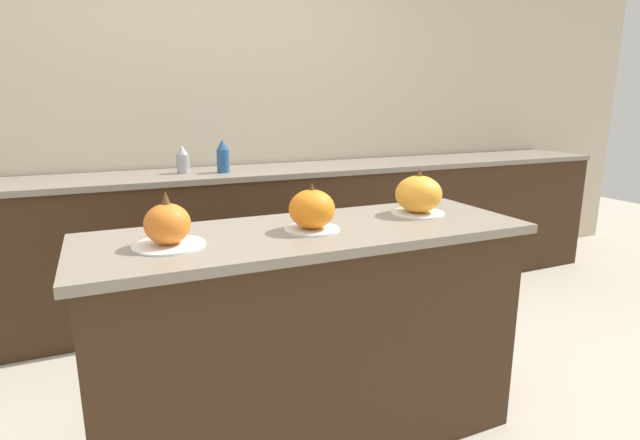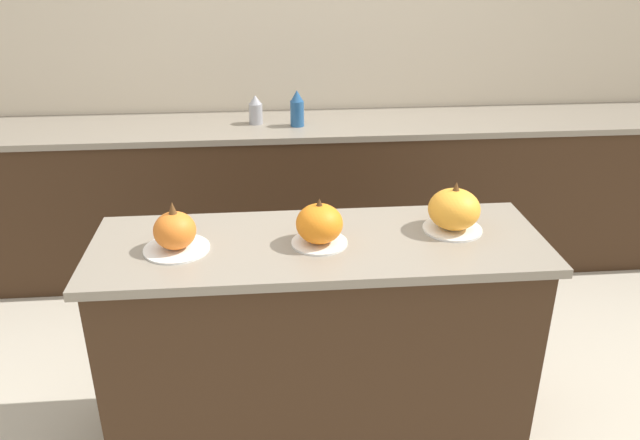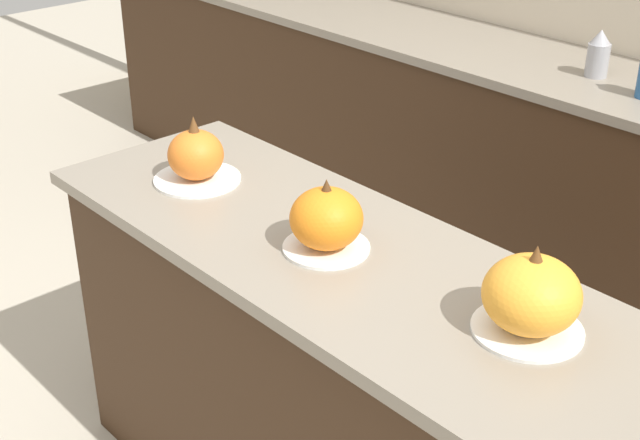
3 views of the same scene
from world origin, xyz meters
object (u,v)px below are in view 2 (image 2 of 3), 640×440
at_px(pumpkin_cake_left, 175,233).
at_px(pumpkin_cake_right, 454,210).
at_px(bottle_tall, 298,109).
at_px(pumpkin_cake_center, 320,225).
at_px(bottle_short, 256,110).

distance_m(pumpkin_cake_left, pumpkin_cake_right, 1.05).
distance_m(pumpkin_cake_left, bottle_tall, 1.53).
xyz_separation_m(pumpkin_cake_left, pumpkin_cake_center, (0.52, 0.00, 0.01)).
height_order(pumpkin_cake_left, bottle_tall, bottle_tall).
bearing_deg(bottle_tall, pumpkin_cake_right, -69.23).
distance_m(pumpkin_cake_right, bottle_tall, 1.46).
relative_size(bottle_tall, bottle_short, 1.24).
xyz_separation_m(pumpkin_cake_right, bottle_short, (-0.76, 1.43, 0.03)).
height_order(pumpkin_cake_left, pumpkin_cake_center, pumpkin_cake_left).
bearing_deg(pumpkin_cake_right, pumpkin_cake_left, -175.95).
relative_size(pumpkin_cake_left, pumpkin_cake_center, 1.15).
xyz_separation_m(bottle_tall, bottle_short, (-0.24, 0.07, -0.02)).
bearing_deg(bottle_short, bottle_tall, -15.88).
bearing_deg(pumpkin_cake_right, pumpkin_cake_center, -172.17).
bearing_deg(bottle_tall, bottle_short, 164.12).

